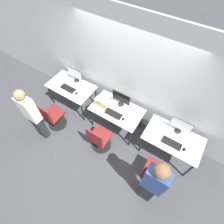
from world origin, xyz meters
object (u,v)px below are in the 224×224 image
Objects in this scene: monitor_left at (75,74)px; office_chair_left at (53,117)px; office_chair_center at (99,139)px; handbag at (101,103)px; person_left at (32,114)px; mouse_center at (123,119)px; mouse_left at (76,93)px; keyboard_right at (172,143)px; keyboard_center at (113,114)px; office_chair_right at (153,174)px; person_right at (153,183)px; monitor_center at (121,98)px; keyboard_left at (68,88)px; monitor_right at (181,126)px; mouse_right at (184,149)px.

office_chair_left is at bearing -88.83° from monitor_left.
office_chair_center is 3.05× the size of handbag.
monitor_left is 0.27× the size of person_left.
mouse_left is at bearing 178.52° from mouse_center.
keyboard_center is at bearing -179.21° from keyboard_right.
person_left is at bearing -134.12° from handbag.
mouse_left is at bearing 165.47° from office_chair_right.
person_right is (2.74, -0.29, 0.60)m from office_chair_left.
monitor_center is 0.47m from mouse_center.
monitor_left reaches higher than keyboard_right.
keyboard_left is at bearing 176.59° from mouse_left.
monitor_left is 1.43m from person_left.
office_chair_center is 1.79m from monitor_right.
monitor_right is at bearing 7.50° from mouse_left.
keyboard_left is 0.25× the size of person_left.
office_chair_right is at bearing -13.39° from keyboard_left.
monitor_center is 1.50× the size of handbag.
office_chair_right is (2.74, -0.65, -0.37)m from keyboard_left.
person_right reaches higher than monitor_right.
keyboard_right is (1.42, 0.58, 0.37)m from office_chair_center.
mouse_right is 0.10× the size of office_chair_right.
office_chair_center is at bearing 178.03° from office_chair_right.
monitor_right is at bearing 20.63° from office_chair_left.
person_left is at bearing -160.61° from office_chair_center.
handbag is at bearing -142.58° from monitor_center.
keyboard_left is 0.90× the size of monitor_right.
monitor_right is 0.40m from keyboard_right.
office_chair_left is 1.34m from office_chair_center.
monitor_right is at bearing 6.37° from keyboard_left.
monitor_left is at bearing 166.86° from mouse_center.
office_chair_left is 0.51× the size of person_right.
person_right is at bearing 1.56° from person_left.
keyboard_center is at bearing -15.21° from monitor_left.
office_chair_right reaches higher than keyboard_center.
monitor_center is 1.11× the size of keyboard_right.
mouse_center is 0.73m from office_chair_center.
office_chair_left reaches higher than keyboard_right.
keyboard_left is 0.44× the size of office_chair_center.
person_left is 1.81× the size of office_chair_right.
monitor_left reaches higher than office_chair_left.
monitor_left is 0.49× the size of office_chair_left.
handbag reaches higher than keyboard_right.
mouse_left is at bearing 69.25° from office_chair_left.
monitor_center reaches higher than office_chair_center.
office_chair_right is at bearing -28.90° from mouse_center.
monitor_left is at bearing 160.21° from office_chair_right.
monitor_center is (1.39, 0.28, 0.22)m from keyboard_left.
person_right is at bearing -20.21° from keyboard_left.
person_left is 0.93× the size of person_right.
monitor_center is at bearing 15.02° from mouse_left.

